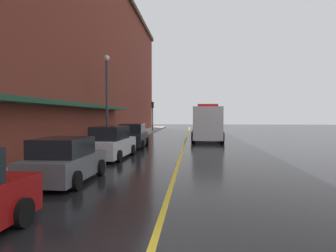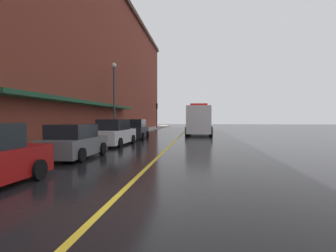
# 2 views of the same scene
# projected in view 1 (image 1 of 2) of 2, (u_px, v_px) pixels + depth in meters

# --- Properties ---
(ground_plane) EXTENTS (112.00, 112.00, 0.00)m
(ground_plane) POSITION_uv_depth(u_px,v_px,m) (185.00, 141.00, 29.43)
(ground_plane) COLOR black
(sidewalk_left) EXTENTS (2.40, 70.00, 0.15)m
(sidewalk_left) POSITION_uv_depth(u_px,v_px,m) (121.00, 140.00, 29.94)
(sidewalk_left) COLOR #9E9B93
(sidewalk_left) RESTS_ON ground
(lane_center_stripe) EXTENTS (0.16, 70.00, 0.01)m
(lane_center_stripe) POSITION_uv_depth(u_px,v_px,m) (185.00, 141.00, 29.43)
(lane_center_stripe) COLOR gold
(lane_center_stripe) RESTS_ON ground
(brick_building_left) EXTENTS (13.23, 64.00, 17.45)m
(brick_building_left) POSITION_uv_depth(u_px,v_px,m) (43.00, 49.00, 29.24)
(brick_building_left) COLOR maroon
(brick_building_left) RESTS_ON ground
(parked_car_1) EXTENTS (2.07, 4.12, 1.62)m
(parked_car_1) POSITION_uv_depth(u_px,v_px,m) (65.00, 161.00, 11.26)
(parked_car_1) COLOR #595B60
(parked_car_1) RESTS_ON ground
(parked_car_2) EXTENTS (2.09, 4.96, 1.82)m
(parked_car_2) POSITION_uv_depth(u_px,v_px,m) (111.00, 143.00, 17.47)
(parked_car_2) COLOR silver
(parked_car_2) RESTS_ON ground
(parked_car_3) EXTENTS (2.17, 4.63, 1.80)m
(parked_car_3) POSITION_uv_depth(u_px,v_px,m) (133.00, 136.00, 23.74)
(parked_car_3) COLOR black
(parked_car_3) RESTS_ON ground
(box_truck) EXTENTS (3.01, 9.00, 3.42)m
(box_truck) POSITION_uv_depth(u_px,v_px,m) (207.00, 124.00, 30.15)
(box_truck) COLOR silver
(box_truck) RESTS_ON ground
(parking_meter_0) EXTENTS (0.14, 0.18, 1.33)m
(parking_meter_0) POSITION_uv_depth(u_px,v_px,m) (33.00, 151.00, 11.78)
(parking_meter_0) COLOR #4C4C51
(parking_meter_0) RESTS_ON sidewalk_left
(parking_meter_1) EXTENTS (0.14, 0.18, 1.33)m
(parking_meter_1) POSITION_uv_depth(u_px,v_px,m) (89.00, 139.00, 18.19)
(parking_meter_1) COLOR #4C4C51
(parking_meter_1) RESTS_ON sidewalk_left
(parking_meter_2) EXTENTS (0.14, 0.18, 1.33)m
(parking_meter_2) POSITION_uv_depth(u_px,v_px,m) (92.00, 138.00, 18.61)
(parking_meter_2) COLOR #4C4C51
(parking_meter_2) RESTS_ON sidewalk_left
(street_lamp_left) EXTENTS (0.44, 0.44, 6.94)m
(street_lamp_left) POSITION_uv_depth(u_px,v_px,m) (107.00, 90.00, 23.99)
(street_lamp_left) COLOR #33383D
(street_lamp_left) RESTS_ON sidewalk_left
(traffic_light_near) EXTENTS (0.38, 0.36, 4.30)m
(traffic_light_near) POSITION_uv_depth(u_px,v_px,m) (153.00, 111.00, 46.00)
(traffic_light_near) COLOR #232326
(traffic_light_near) RESTS_ON sidewalk_left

